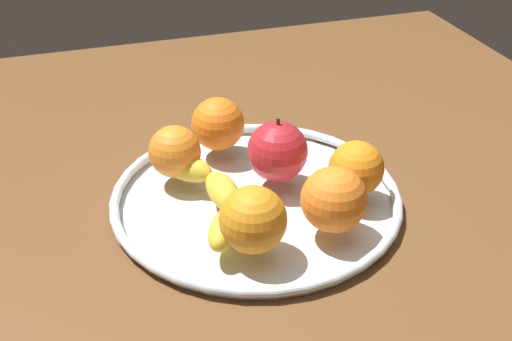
% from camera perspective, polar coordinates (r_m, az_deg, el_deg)
% --- Properties ---
extents(ground_plane, '(1.16, 1.16, 0.04)m').
position_cam_1_polar(ground_plane, '(0.82, 0.00, -4.04)').
color(ground_plane, brown).
extents(fruit_bowl, '(0.36, 0.36, 0.02)m').
position_cam_1_polar(fruit_bowl, '(0.80, 0.00, -2.35)').
color(fruit_bowl, silver).
rests_on(fruit_bowl, ground_plane).
extents(banana, '(0.21, 0.09, 0.03)m').
position_cam_1_polar(banana, '(0.76, -4.18, -1.95)').
color(banana, yellow).
rests_on(banana, fruit_bowl).
extents(apple, '(0.08, 0.08, 0.08)m').
position_cam_1_polar(apple, '(0.80, 1.90, 1.70)').
color(apple, red).
rests_on(apple, fruit_bowl).
extents(orange_front_left, '(0.07, 0.07, 0.07)m').
position_cam_1_polar(orange_front_left, '(0.78, 8.80, 0.18)').
color(orange_front_left, orange).
rests_on(orange_front_left, fruit_bowl).
extents(orange_front_right, '(0.07, 0.07, 0.07)m').
position_cam_1_polar(orange_front_right, '(0.87, -3.37, 4.11)').
color(orange_front_right, orange).
rests_on(orange_front_right, fruit_bowl).
extents(orange_back_left, '(0.07, 0.07, 0.07)m').
position_cam_1_polar(orange_back_left, '(0.72, 6.86, -2.54)').
color(orange_back_left, orange).
rests_on(orange_back_left, fruit_bowl).
extents(orange_center, '(0.07, 0.07, 0.07)m').
position_cam_1_polar(orange_center, '(0.81, -7.16, 1.66)').
color(orange_center, orange).
rests_on(orange_center, fruit_bowl).
extents(orange_back_right, '(0.07, 0.07, 0.07)m').
position_cam_1_polar(orange_back_right, '(0.68, -0.27, -4.34)').
color(orange_back_right, orange).
rests_on(orange_back_right, fruit_bowl).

